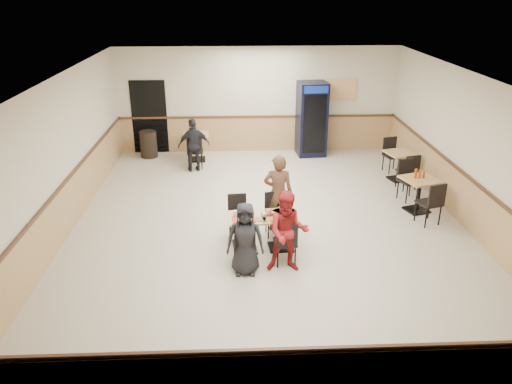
{
  "coord_description": "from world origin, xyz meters",
  "views": [
    {
      "loc": [
        -0.67,
        -9.13,
        4.59
      ],
      "look_at": [
        -0.28,
        -0.5,
        0.97
      ],
      "focal_mm": 35.0,
      "sensor_mm": 36.0,
      "label": 1
    }
  ],
  "objects_px": {
    "pepsi_cooler": "(312,119)",
    "lone_diner": "(194,145)",
    "diner_man_opposite": "(278,193)",
    "diner_woman_left": "(245,239)",
    "diner_woman_right": "(288,232)",
    "main_table": "(263,227)",
    "side_table_far": "(400,162)",
    "back_table": "(196,143)",
    "side_table_near": "(419,190)",
    "trash_bin": "(149,144)"
  },
  "relations": [
    {
      "from": "pepsi_cooler",
      "to": "lone_diner",
      "type": "bearing_deg",
      "value": -163.29
    },
    {
      "from": "diner_man_opposite",
      "to": "lone_diner",
      "type": "height_order",
      "value": "diner_man_opposite"
    },
    {
      "from": "diner_man_opposite",
      "to": "diner_woman_left",
      "type": "bearing_deg",
      "value": 72.33
    },
    {
      "from": "diner_woman_right",
      "to": "lone_diner",
      "type": "bearing_deg",
      "value": 114.25
    },
    {
      "from": "diner_man_opposite",
      "to": "main_table",
      "type": "bearing_deg",
      "value": 72.33
    },
    {
      "from": "side_table_far",
      "to": "pepsi_cooler",
      "type": "bearing_deg",
      "value": 131.91
    },
    {
      "from": "back_table",
      "to": "pepsi_cooler",
      "type": "height_order",
      "value": "pepsi_cooler"
    },
    {
      "from": "lone_diner",
      "to": "side_table_near",
      "type": "bearing_deg",
      "value": 137.63
    },
    {
      "from": "diner_woman_right",
      "to": "trash_bin",
      "type": "bearing_deg",
      "value": 121.21
    },
    {
      "from": "diner_man_opposite",
      "to": "side_table_far",
      "type": "distance_m",
      "value": 4.19
    },
    {
      "from": "main_table",
      "to": "side_table_near",
      "type": "xyz_separation_m",
      "value": [
        3.45,
        1.54,
        0.05
      ]
    },
    {
      "from": "lone_diner",
      "to": "back_table",
      "type": "height_order",
      "value": "lone_diner"
    },
    {
      "from": "side_table_near",
      "to": "side_table_far",
      "type": "bearing_deg",
      "value": 84.88
    },
    {
      "from": "main_table",
      "to": "diner_man_opposite",
      "type": "xyz_separation_m",
      "value": [
        0.34,
        0.8,
        0.34
      ]
    },
    {
      "from": "diner_woman_left",
      "to": "diner_woman_right",
      "type": "height_order",
      "value": "diner_woman_right"
    },
    {
      "from": "diner_woman_left",
      "to": "diner_man_opposite",
      "type": "relative_size",
      "value": 0.82
    },
    {
      "from": "diner_woman_left",
      "to": "back_table",
      "type": "relative_size",
      "value": 1.7
    },
    {
      "from": "lone_diner",
      "to": "pepsi_cooler",
      "type": "height_order",
      "value": "pepsi_cooler"
    },
    {
      "from": "diner_woman_right",
      "to": "diner_man_opposite",
      "type": "xyz_separation_m",
      "value": [
        -0.04,
        1.54,
        0.06
      ]
    },
    {
      "from": "diner_woman_right",
      "to": "pepsi_cooler",
      "type": "distance_m",
      "value": 6.43
    },
    {
      "from": "diner_woman_left",
      "to": "side_table_near",
      "type": "xyz_separation_m",
      "value": [
        3.79,
        2.34,
        -0.14
      ]
    },
    {
      "from": "diner_man_opposite",
      "to": "back_table",
      "type": "xyz_separation_m",
      "value": [
        -1.9,
        4.35,
        -0.29
      ]
    },
    {
      "from": "lone_diner",
      "to": "back_table",
      "type": "distance_m",
      "value": 0.88
    },
    {
      "from": "diner_woman_right",
      "to": "trash_bin",
      "type": "height_order",
      "value": "diner_woman_right"
    },
    {
      "from": "main_table",
      "to": "diner_woman_left",
      "type": "height_order",
      "value": "diner_woman_left"
    },
    {
      "from": "diner_man_opposite",
      "to": "lone_diner",
      "type": "relative_size",
      "value": 1.13
    },
    {
      "from": "side_table_far",
      "to": "lone_diner",
      "type": "bearing_deg",
      "value": 170.26
    },
    {
      "from": "side_table_far",
      "to": "back_table",
      "type": "height_order",
      "value": "back_table"
    },
    {
      "from": "main_table",
      "to": "lone_diner",
      "type": "xyz_separation_m",
      "value": [
        -1.55,
        4.29,
        0.25
      ]
    },
    {
      "from": "side_table_near",
      "to": "trash_bin",
      "type": "bearing_deg",
      "value": 148.17
    },
    {
      "from": "trash_bin",
      "to": "pepsi_cooler",
      "type": "bearing_deg",
      "value": 0.53
    },
    {
      "from": "diner_woman_left",
      "to": "diner_woman_right",
      "type": "xyz_separation_m",
      "value": [
        0.72,
        0.06,
        0.08
      ]
    },
    {
      "from": "diner_woman_right",
      "to": "trash_bin",
      "type": "distance_m",
      "value": 7.08
    },
    {
      "from": "diner_woman_right",
      "to": "lone_diner",
      "type": "height_order",
      "value": "diner_woman_right"
    },
    {
      "from": "back_table",
      "to": "pepsi_cooler",
      "type": "relative_size",
      "value": 0.36
    },
    {
      "from": "diner_woman_right",
      "to": "main_table",
      "type": "bearing_deg",
      "value": 120.33
    },
    {
      "from": "diner_woman_left",
      "to": "lone_diner",
      "type": "distance_m",
      "value": 5.24
    },
    {
      "from": "pepsi_cooler",
      "to": "diner_woman_right",
      "type": "bearing_deg",
      "value": -106.17
    },
    {
      "from": "main_table",
      "to": "diner_woman_right",
      "type": "xyz_separation_m",
      "value": [
        0.38,
        -0.74,
        0.27
      ]
    },
    {
      "from": "diner_woman_left",
      "to": "pepsi_cooler",
      "type": "bearing_deg",
      "value": 74.11
    },
    {
      "from": "diner_woman_right",
      "to": "diner_man_opposite",
      "type": "distance_m",
      "value": 1.55
    },
    {
      "from": "diner_woman_left",
      "to": "side_table_far",
      "type": "xyz_separation_m",
      "value": [
        3.96,
        4.21,
        -0.16
      ]
    },
    {
      "from": "diner_woman_left",
      "to": "lone_diner",
      "type": "xyz_separation_m",
      "value": [
        -1.21,
        5.1,
        0.06
      ]
    },
    {
      "from": "side_table_near",
      "to": "diner_man_opposite",
      "type": "bearing_deg",
      "value": -166.64
    },
    {
      "from": "trash_bin",
      "to": "diner_woman_left",
      "type": "bearing_deg",
      "value": -67.65
    },
    {
      "from": "diner_woman_left",
      "to": "side_table_far",
      "type": "height_order",
      "value": "diner_woman_left"
    },
    {
      "from": "diner_woman_right",
      "to": "diner_man_opposite",
      "type": "height_order",
      "value": "diner_man_opposite"
    },
    {
      "from": "side_table_near",
      "to": "trash_bin",
      "type": "relative_size",
      "value": 1.19
    },
    {
      "from": "diner_man_opposite",
      "to": "side_table_near",
      "type": "distance_m",
      "value": 3.2
    },
    {
      "from": "main_table",
      "to": "trash_bin",
      "type": "distance_m",
      "value": 6.24
    }
  ]
}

